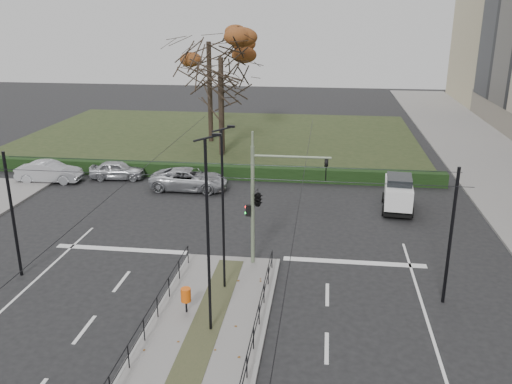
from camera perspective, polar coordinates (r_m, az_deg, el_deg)
ground at (r=23.05m, az=-4.55°, el=-12.38°), size 140.00×140.00×0.00m
median_island at (r=20.96m, az=-6.00°, el=-15.68°), size 4.40×15.00×0.14m
sidewalk_east at (r=45.08m, az=24.81°, el=1.68°), size 8.00×90.00×0.14m
park at (r=53.65m, az=-3.87°, el=5.82°), size 38.00×26.00×0.10m
hedge at (r=40.89m, az=-7.50°, el=2.30°), size 38.00×1.00×1.00m
median_railing at (r=20.38m, az=-6.16°, el=-13.72°), size 4.14×13.24×0.92m
catenary at (r=22.96m, az=-3.95°, el=-2.97°), size 20.00×34.00×6.00m
traffic_light at (r=25.38m, az=0.41°, el=-0.51°), size 3.97×2.27×5.84m
litter_bin at (r=22.46m, az=-7.39°, el=-10.73°), size 0.42×0.42×1.06m
streetlamp_median_near at (r=19.81m, az=-5.03°, el=-4.58°), size 0.65×0.13×7.72m
streetlamp_median_far at (r=23.00m, az=-3.45°, el=-1.76°), size 0.61×0.12×7.31m
parked_car_first at (r=41.19m, az=-14.38°, el=2.26°), size 4.15×2.02×1.37m
parked_car_second at (r=41.93m, az=-20.93°, el=2.00°), size 4.70×1.86×1.52m
parked_car_fourth at (r=37.77m, az=-7.04°, el=1.34°), size 5.39×2.53×1.49m
white_van at (r=34.66m, az=14.74°, el=-0.04°), size 2.13×4.07×2.17m
rust_tree at (r=50.48m, az=-5.02°, el=15.49°), size 9.07×9.07×11.97m
bare_tree_center at (r=46.80m, az=-3.73°, el=13.25°), size 6.91×6.91×10.67m
bare_tree_near at (r=45.60m, az=-3.76°, el=11.43°), size 4.97×4.97×8.78m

